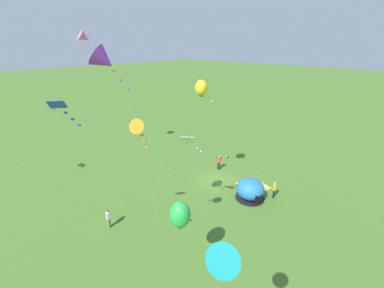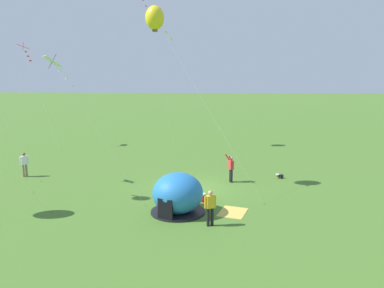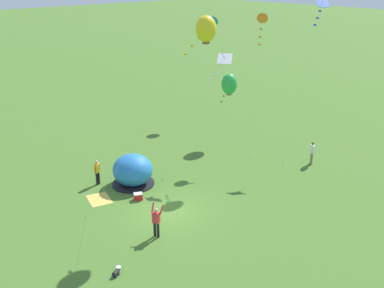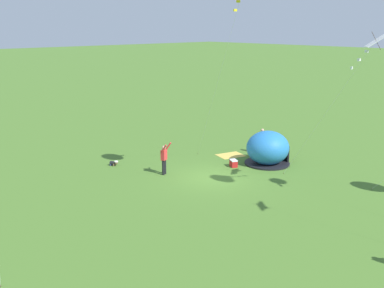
{
  "view_description": "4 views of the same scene",
  "coord_description": "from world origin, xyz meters",
  "views": [
    {
      "loc": [
        -14.95,
        19.93,
        14.28
      ],
      "look_at": [
        2.61,
        1.32,
        4.03
      ],
      "focal_mm": 24.0,
      "sensor_mm": 36.0,
      "label": 1
    },
    {
      "loc": [
        -22.68,
        -1.77,
        6.87
      ],
      "look_at": [
        2.31,
        0.37,
        2.42
      ],
      "focal_mm": 35.0,
      "sensor_mm": 36.0,
      "label": 2
    },
    {
      "loc": [
        18.02,
        -14.95,
        13.41
      ],
      "look_at": [
        -1.55,
        3.24,
        2.98
      ],
      "focal_mm": 42.0,
      "sensor_mm": 36.0,
      "label": 3
    },
    {
      "loc": [
        17.28,
        17.0,
        8.44
      ],
      "look_at": [
        3.28,
        1.89,
        2.95
      ],
      "focal_mm": 42.0,
      "sensor_mm": 36.0,
      "label": 4
    }
  ],
  "objects": [
    {
      "name": "ground_plane",
      "position": [
        0.0,
        0.0,
        0.0
      ],
      "size": [
        300.0,
        300.0,
        0.0
      ],
      "primitive_type": "plane",
      "color": "#477028"
    },
    {
      "name": "popup_tent",
      "position": [
        -4.41,
        0.53,
        1.0
      ],
      "size": [
        2.81,
        2.81,
        2.1
      ],
      "color": "#2672BF",
      "rests_on": "ground"
    },
    {
      "name": "picnic_blanket",
      "position": [
        -4.12,
        -2.3,
        0.01
      ],
      "size": [
        1.99,
        1.71,
        0.01
      ],
      "primitive_type": "cube",
      "rotation": [
        0.0,
        0.0,
        -0.27
      ],
      "color": "gold",
      "rests_on": "ground"
    },
    {
      "name": "cooler_box",
      "position": [
        -2.44,
        -0.52,
        0.22
      ],
      "size": [
        0.57,
        0.64,
        0.44
      ],
      "color": "red",
      "rests_on": "ground"
    },
    {
      "name": "toddler_crawling",
      "position": [
        2.84,
        -5.67,
        0.18
      ],
      "size": [
        0.4,
        0.55,
        0.32
      ],
      "color": "black",
      "rests_on": "ground"
    },
    {
      "name": "person_with_toddler",
      "position": [
        -6.0,
        -1.2,
        0.96
      ],
      "size": [
        0.37,
        0.55,
        1.72
      ],
      "color": "black",
      "rests_on": "ground"
    },
    {
      "name": "person_flying_kite",
      "position": [
        1.6,
        -2.28,
        1.0
      ],
      "size": [
        0.71,
        0.62,
        1.89
      ],
      "color": "black",
      "rests_on": "ground"
    },
    {
      "name": "kite_white",
      "position": [
        -2.86,
        7.29,
        7.5
      ],
      "size": [
        1.41,
        5.73,
        8.14
      ],
      "color": "silver",
      "rests_on": "ground"
    }
  ]
}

